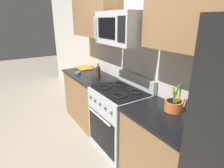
{
  "coord_description": "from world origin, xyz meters",
  "views": [
    {
      "loc": [
        1.94,
        -0.71,
        1.84
      ],
      "look_at": [
        -0.01,
        0.54,
        1.03
      ],
      "focal_mm": 29.94,
      "sensor_mm": 36.0,
      "label": 1
    }
  ],
  "objects_px": {
    "microwave": "(123,28)",
    "cutting_board": "(84,68)",
    "range_oven": "(120,119)",
    "bottle_soy": "(98,71)",
    "prep_bowl": "(78,73)",
    "utensil_crock": "(174,105)"
  },
  "relations": [
    {
      "from": "microwave",
      "to": "cutting_board",
      "type": "bearing_deg",
      "value": 176.68
    },
    {
      "from": "range_oven",
      "to": "bottle_soy",
      "type": "relative_size",
      "value": 4.49
    },
    {
      "from": "cutting_board",
      "to": "bottle_soy",
      "type": "bearing_deg",
      "value": -5.83
    },
    {
      "from": "cutting_board",
      "to": "prep_bowl",
      "type": "height_order",
      "value": "prep_bowl"
    },
    {
      "from": "microwave",
      "to": "cutting_board",
      "type": "distance_m",
      "value": 1.64
    },
    {
      "from": "microwave",
      "to": "bottle_soy",
      "type": "height_order",
      "value": "microwave"
    },
    {
      "from": "range_oven",
      "to": "cutting_board",
      "type": "xyz_separation_m",
      "value": [
        -1.42,
        0.11,
        0.44
      ]
    },
    {
      "from": "microwave",
      "to": "utensil_crock",
      "type": "bearing_deg",
      "value": 8.9
    },
    {
      "from": "utensil_crock",
      "to": "cutting_board",
      "type": "relative_size",
      "value": 0.91
    },
    {
      "from": "cutting_board",
      "to": "range_oven",
      "type": "bearing_deg",
      "value": -4.39
    },
    {
      "from": "utensil_crock",
      "to": "bottle_soy",
      "type": "xyz_separation_m",
      "value": [
        -1.46,
        -0.12,
        0.05
      ]
    },
    {
      "from": "cutting_board",
      "to": "prep_bowl",
      "type": "bearing_deg",
      "value": -39.46
    },
    {
      "from": "utensil_crock",
      "to": "cutting_board",
      "type": "distance_m",
      "value": 2.2
    },
    {
      "from": "bottle_soy",
      "to": "cutting_board",
      "type": "bearing_deg",
      "value": 174.17
    },
    {
      "from": "range_oven",
      "to": "utensil_crock",
      "type": "bearing_deg",
      "value": 10.8
    },
    {
      "from": "microwave",
      "to": "utensil_crock",
      "type": "relative_size",
      "value": 2.07
    },
    {
      "from": "bottle_soy",
      "to": "microwave",
      "type": "bearing_deg",
      "value": -0.59
    },
    {
      "from": "utensil_crock",
      "to": "bottle_soy",
      "type": "bearing_deg",
      "value": -175.49
    },
    {
      "from": "utensil_crock",
      "to": "prep_bowl",
      "type": "height_order",
      "value": "utensil_crock"
    },
    {
      "from": "utensil_crock",
      "to": "range_oven",
      "type": "bearing_deg",
      "value": -169.2
    },
    {
      "from": "range_oven",
      "to": "microwave",
      "type": "bearing_deg",
      "value": 90.09
    },
    {
      "from": "utensil_crock",
      "to": "bottle_soy",
      "type": "relative_size",
      "value": 1.39
    }
  ]
}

